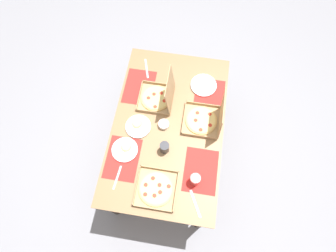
% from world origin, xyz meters
% --- Properties ---
extents(ground_plane, '(6.00, 6.00, 0.00)m').
position_xyz_m(ground_plane, '(0.00, 0.00, 0.00)').
color(ground_plane, gray).
extents(dining_table, '(1.49, 0.93, 0.72)m').
position_xyz_m(dining_table, '(0.00, 0.00, 0.62)').
color(dining_table, '#3F3328').
rests_on(dining_table, ground_plane).
extents(placemat_near_left, '(0.36, 0.26, 0.00)m').
position_xyz_m(placemat_near_left, '(-0.33, -0.31, 0.72)').
color(placemat_near_left, red).
rests_on(placemat_near_left, dining_table).
extents(placemat_near_right, '(0.36, 0.26, 0.00)m').
position_xyz_m(placemat_near_right, '(0.33, -0.31, 0.72)').
color(placemat_near_right, red).
rests_on(placemat_near_right, dining_table).
extents(placemat_far_left, '(0.36, 0.26, 0.00)m').
position_xyz_m(placemat_far_left, '(-0.33, 0.31, 0.72)').
color(placemat_far_left, red).
rests_on(placemat_far_left, dining_table).
extents(placemat_far_right, '(0.36, 0.26, 0.00)m').
position_xyz_m(placemat_far_right, '(0.33, 0.31, 0.72)').
color(placemat_far_right, red).
rests_on(placemat_far_right, dining_table).
extents(pizza_box_corner_left, '(0.30, 0.30, 0.34)m').
position_xyz_m(pizza_box_corner_left, '(-0.09, 0.30, 0.77)').
color(pizza_box_corner_left, tan).
rests_on(pizza_box_corner_left, dining_table).
extents(pizza_box_corner_right, '(0.31, 0.31, 0.04)m').
position_xyz_m(pizza_box_corner_right, '(0.53, -0.01, 0.73)').
color(pizza_box_corner_right, tan).
rests_on(pizza_box_corner_right, dining_table).
extents(pizza_box_edge_far, '(0.29, 0.30, 0.33)m').
position_xyz_m(pizza_box_edge_far, '(-0.24, -0.12, 0.77)').
color(pizza_box_edge_far, tan).
rests_on(pizza_box_edge_far, dining_table).
extents(plate_middle, '(0.21, 0.21, 0.03)m').
position_xyz_m(plate_middle, '(0.26, -0.31, 0.73)').
color(plate_middle, white).
rests_on(plate_middle, dining_table).
extents(plate_far_left, '(0.23, 0.23, 0.02)m').
position_xyz_m(plate_far_left, '(-0.44, 0.25, 0.73)').
color(plate_far_left, white).
rests_on(plate_far_left, dining_table).
extents(plate_near_left, '(0.21, 0.21, 0.03)m').
position_xyz_m(plate_near_left, '(0.05, -0.25, 0.73)').
color(plate_near_left, white).
rests_on(plate_near_left, dining_table).
extents(cup_red, '(0.08, 0.08, 0.10)m').
position_xyz_m(cup_red, '(0.21, 0.01, 0.77)').
color(cup_red, '#333338').
rests_on(cup_red, dining_table).
extents(cup_clear_left, '(0.08, 0.08, 0.11)m').
position_xyz_m(cup_clear_left, '(0.42, 0.27, 0.78)').
color(cup_clear_left, '#BF4742').
rests_on(cup_clear_left, dining_table).
extents(condiment_bowl, '(0.09, 0.09, 0.04)m').
position_xyz_m(condiment_bowl, '(-0.00, -0.04, 0.74)').
color(condiment_bowl, white).
rests_on(condiment_bowl, dining_table).
extents(knife_by_near_right, '(0.21, 0.08, 0.00)m').
position_xyz_m(knife_by_near_right, '(-0.54, -0.29, 0.73)').
color(knife_by_near_right, '#B7B7BC').
rests_on(knife_by_near_right, dining_table).
extents(knife_by_far_left, '(0.20, 0.11, 0.00)m').
position_xyz_m(knife_by_far_left, '(0.59, 0.30, 0.73)').
color(knife_by_far_left, '#B7B7BC').
rests_on(knife_by_far_left, dining_table).
extents(fork_by_near_left, '(0.19, 0.03, 0.00)m').
position_xyz_m(fork_by_near_left, '(0.49, -0.32, 0.73)').
color(fork_by_near_left, '#B7B7BC').
rests_on(fork_by_near_left, dining_table).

